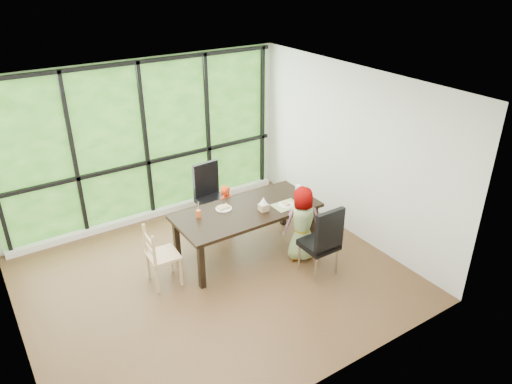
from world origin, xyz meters
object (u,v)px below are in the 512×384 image
plate_far (224,209)px  child_older (303,223)px  child_toddler (227,211)px  white_mug (298,188)px  chair_interior_leather (319,240)px  plate_near (286,205)px  green_cup (304,199)px  chair_end_beech (163,255)px  dining_table (247,231)px  chair_window_leather (213,197)px  orange_cup (198,214)px  tissue_box (263,207)px

plate_far → child_older: bearing=-39.1°
child_toddler → white_mug: 1.19m
chair_interior_leather → white_mug: 1.17m
plate_near → white_mug: 0.54m
green_cup → white_mug: (0.18, 0.37, -0.01)m
plate_far → green_cup: size_ratio=2.13×
chair_end_beech → plate_near: (1.92, -0.20, 0.31)m
child_older → plate_near: (-0.07, 0.34, 0.18)m
dining_table → plate_far: size_ratio=9.01×
child_older → chair_interior_leather: bearing=103.2°
chair_window_leather → orange_cup: bearing=-133.3°
plate_near → orange_cup: orange_cup is taller
child_older → plate_near: child_older is taller
white_mug → orange_cup: bearing=176.6°
dining_table → plate_far: (-0.28, 0.19, 0.38)m
chair_end_beech → child_older: size_ratio=0.78×
chair_window_leather → white_mug: 1.42m
chair_end_beech → plate_far: 1.14m
chair_interior_leather → child_older: child_older is taller
child_toddler → white_mug: bearing=-34.5°
chair_end_beech → dining_table: bearing=-86.3°
chair_window_leather → child_toddler: (0.03, -0.41, -0.10)m
chair_end_beech → tissue_box: 1.59m
child_toddler → tissue_box: 0.86m
chair_end_beech → child_toddler: (1.36, 0.60, -0.01)m
child_toddler → chair_end_beech: bearing=-163.8°
chair_interior_leather → plate_far: bearing=-53.6°
dining_table → plate_far: 0.51m
child_toddler → child_older: size_ratio=0.76×
chair_interior_leather → green_cup: bearing=-110.4°
child_toddler → plate_far: (-0.28, -0.40, 0.31)m
plate_near → orange_cup: size_ratio=2.11×
chair_window_leather → child_older: child_older is taller
dining_table → chair_interior_leather: bearing=-59.3°
dining_table → plate_far: plate_far is taller
child_toddler → plate_near: (0.56, -0.81, 0.31)m
child_older → tissue_box: bearing=-20.4°
chair_interior_leather → green_cup: 0.78m
orange_cup → chair_window_leather: bearing=50.9°
green_cup → tissue_box: bearing=169.4°
chair_end_beech → orange_cup: chair_end_beech is taller
green_cup → chair_end_beech: bearing=172.9°
chair_window_leather → green_cup: size_ratio=9.61×
chair_end_beech → plate_far: chair_end_beech is taller
plate_near → green_cup: size_ratio=2.07×
chair_window_leather → child_toddler: size_ratio=1.22×
child_older → green_cup: child_older is taller
plate_far → tissue_box: size_ratio=1.92×
dining_table → green_cup: green_cup is taller
orange_cup → white_mug: orange_cup is taller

